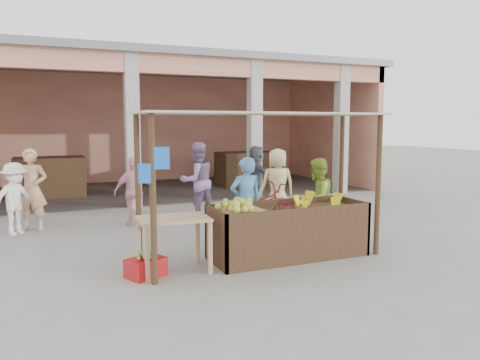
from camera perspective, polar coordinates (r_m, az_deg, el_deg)
name	(u,v)px	position (r m, az deg, el deg)	size (l,w,h in m)	color
ground	(261,260)	(7.73, 2.58, -9.74)	(60.00, 60.00, 0.00)	slate
market_building	(146,109)	(15.94, -11.40, 8.54)	(14.40, 6.40, 4.20)	#EE9F7C
fruit_stall	(288,233)	(7.85, 5.91, -6.48)	(2.60, 0.95, 0.80)	#4B311E
stall_awning	(259,138)	(7.46, 2.36, 5.09)	(4.09, 1.35, 2.39)	#4B311E
banana_heap	(317,202)	(8.02, 9.43, -2.60)	(1.09, 0.60, 0.20)	yellow
melon_tray	(239,208)	(7.36, -0.13, -3.40)	(0.77, 0.67, 0.20)	#A77A56
berry_heap	(284,206)	(7.72, 5.44, -3.18)	(0.41, 0.34, 0.13)	maroon
side_table	(174,227)	(7.02, -8.09, -5.65)	(1.06, 0.74, 0.83)	tan
papaya_pile	(173,211)	(6.98, -8.12, -3.70)	(0.72, 0.41, 0.21)	#46902F
red_crate	(146,267)	(7.03, -11.41, -10.41)	(0.52, 0.38, 0.27)	#AE1214
plantain_bundle	(146,256)	(6.98, -11.45, -9.02)	(0.42, 0.29, 0.08)	#588E33
produce_sacks	(265,192)	(13.40, 3.03, -1.41)	(0.72, 0.68, 0.55)	maroon
vendor_blue	(246,199)	(8.35, 0.70, -2.36)	(0.65, 0.48, 1.73)	#498FC5
vendor_green	(317,197)	(8.96, 9.37, -2.09)	(0.79, 0.46, 1.65)	#95BA34
motorcycle	(257,205)	(9.89, 2.09, -3.06)	(1.91, 0.66, 1.00)	maroon
shopper_a	(15,196)	(10.29, -25.74, -1.77)	(1.00, 0.50, 1.56)	white
shopper_b	(135,189)	(10.37, -12.74, -1.11)	(0.93, 0.50, 1.59)	pink
shopper_c	(277,181)	(10.73, 4.58, -0.07)	(0.88, 0.57, 1.82)	tan
shopper_d	(256,172)	(13.41, 2.02, 1.02)	(1.54, 0.63, 1.67)	#4A4B56
shopper_e	(32,188)	(10.55, -24.06, -0.90)	(0.66, 0.50, 1.78)	tan
shopper_f	(197,177)	(10.85, -5.23, 0.33)	(0.95, 0.55, 1.95)	gray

